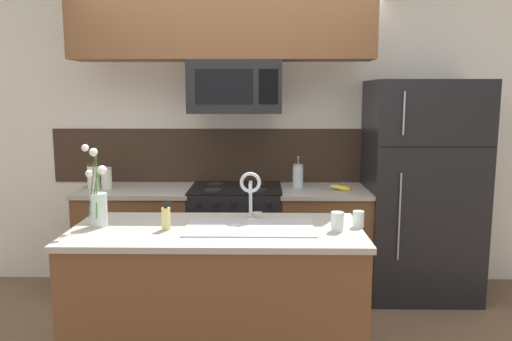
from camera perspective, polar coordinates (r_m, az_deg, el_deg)
The scene contains 19 objects.
rear_partition at distance 4.50m, azimuth 1.74°, elevation 3.69°, with size 5.20×0.10×2.60m, color silver.
splash_band at distance 4.47m, azimuth -2.11°, elevation 1.71°, with size 3.31×0.01×0.48m, color #332319.
back_counter_left at distance 4.41m, azimuth -13.29°, elevation -7.80°, with size 0.94×0.65×0.91m.
back_counter_right at distance 4.32m, azimuth 7.67°, elevation -8.02°, with size 0.75×0.65×0.91m.
stove_range at distance 4.29m, azimuth -2.28°, elevation -7.98°, with size 0.76×0.64×0.93m.
microwave at distance 4.09m, azimuth -2.40°, elevation 9.51°, with size 0.74×0.40×0.42m.
upper_cabinet_band at distance 4.11m, azimuth -3.90°, elevation 16.62°, with size 2.39×0.34×0.60m, color brown.
refrigerator at distance 4.40m, azimuth 18.26°, elevation -2.08°, with size 0.90×0.74×1.81m.
storage_jar_tall at distance 4.40m, azimuth -18.05°, elevation -0.59°, with size 0.11×0.11×0.21m.
storage_jar_medium at distance 4.35m, azimuth -16.71°, elevation -0.83°, with size 0.09×0.09×0.18m.
banana_bunch at distance 4.16m, azimuth 9.70°, elevation -1.94°, with size 0.19×0.12×0.08m.
french_press at distance 4.23m, azimuth 4.82°, elevation -0.62°, with size 0.09×0.09×0.27m.
island_counter at distance 3.12m, azimuth -4.42°, elevation -14.64°, with size 1.71×0.77×0.91m.
kitchen_sink at distance 2.98m, azimuth -0.73°, elevation -7.87°, with size 0.76×0.41×0.16m.
sink_faucet at distance 3.11m, azimuth -0.63°, elevation -2.10°, with size 0.14×0.14×0.31m.
dish_soap_bottle at distance 2.96m, azimuth -10.25°, elevation -5.38°, with size 0.06×0.05×0.16m.
drinking_glass at distance 2.92m, azimuth 9.26°, elevation -5.78°, with size 0.07×0.07×0.11m.
spare_glass at distance 3.03m, azimuth 11.62°, elevation -5.46°, with size 0.07×0.07×0.10m.
flower_vase at distance 3.12m, azimuth -17.57°, elevation -3.71°, with size 0.12×0.18×0.50m.
Camera 1 is at (0.22, -3.20, 1.69)m, focal length 35.00 mm.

